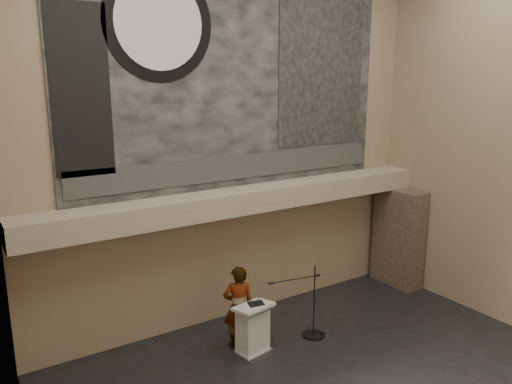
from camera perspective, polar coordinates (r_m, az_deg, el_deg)
wall_back at (r=11.42m, az=-2.19°, el=5.90°), size 10.00×0.02×8.50m
wall_left at (r=5.98m, az=-24.42°, el=-1.89°), size 0.02×8.00×8.50m
soffit at (r=11.32m, az=-1.10°, el=-0.85°), size 10.00×0.80×0.50m
sprinkler_left at (r=10.63m, az=-8.32°, el=-3.48°), size 0.04×0.04×0.06m
sprinkler_right at (r=12.43m, az=6.51°, el=-1.00°), size 0.04×0.04×0.06m
banner at (r=11.31m, az=-2.17°, el=13.20°), size 8.00×0.05×5.00m
banner_text_strip at (r=11.45m, az=-1.98°, el=2.89°), size 7.76×0.02×0.55m
banner_clock_rim at (r=10.52m, az=-11.03°, el=18.45°), size 2.30×0.02×2.30m
banner_clock_face at (r=10.50m, az=-10.99°, el=18.46°), size 1.84×0.02×1.84m
banner_building_print at (r=12.67m, az=7.57°, el=13.53°), size 2.60×0.02×3.60m
banner_brick_print at (r=9.97m, az=-19.39°, el=10.78°), size 1.10×0.02×3.20m
stone_pier at (r=14.37m, az=15.96°, el=-4.96°), size 0.60×1.40×2.70m
lectern at (r=10.74m, az=-0.37°, el=-15.39°), size 0.86×0.67×1.14m
binder at (r=10.49m, az=0.01°, el=-12.67°), size 0.37×0.33×0.04m
papers at (r=10.43m, az=-0.54°, el=-12.92°), size 0.29×0.35×0.00m
speaker_person at (r=10.87m, az=-2.04°, el=-12.95°), size 0.76×0.61×1.81m
mic_stand at (r=11.59m, az=6.42°, el=-14.98°), size 1.35×0.52×1.67m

